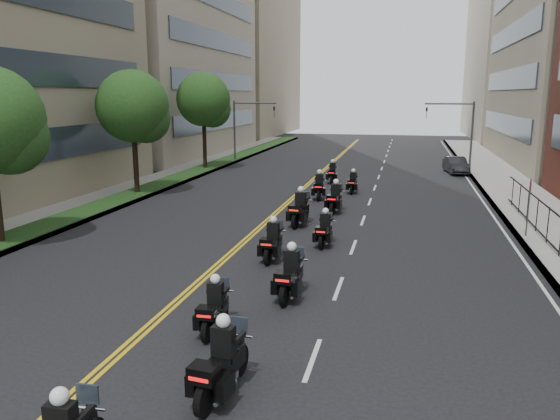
# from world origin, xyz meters

# --- Properties ---
(sidewalk_right) EXTENTS (4.00, 90.00, 0.15)m
(sidewalk_right) POSITION_xyz_m (12.00, 25.00, 0.07)
(sidewalk_right) COLOR gray
(sidewalk_right) RESTS_ON ground
(sidewalk_left) EXTENTS (4.00, 90.00, 0.15)m
(sidewalk_left) POSITION_xyz_m (-12.00, 25.00, 0.07)
(sidewalk_left) COLOR gray
(sidewalk_left) RESTS_ON ground
(grass_strip) EXTENTS (2.00, 90.00, 0.04)m
(grass_strip) POSITION_xyz_m (-11.20, 25.00, 0.17)
(grass_strip) COLOR #173212
(grass_strip) RESTS_ON sidewalk_left
(building_right_far) EXTENTS (15.00, 28.00, 26.00)m
(building_right_far) POSITION_xyz_m (21.50, 78.00, 13.00)
(building_right_far) COLOR #AAA389
(building_right_far) RESTS_ON ground
(building_left_far) EXTENTS (16.00, 28.00, 26.00)m
(building_left_far) POSITION_xyz_m (-22.00, 78.00, 13.00)
(building_left_far) COLOR gray
(building_left_far) RESTS_ON ground
(street_trees) EXTENTS (4.40, 38.40, 7.98)m
(street_trees) POSITION_xyz_m (-11.05, 18.61, 5.13)
(street_trees) COLOR black
(street_trees) RESTS_ON ground
(traffic_signal_right) EXTENTS (4.09, 0.20, 5.60)m
(traffic_signal_right) POSITION_xyz_m (9.54, 42.00, 3.70)
(traffic_signal_right) COLOR #3F3F44
(traffic_signal_right) RESTS_ON ground
(traffic_signal_left) EXTENTS (4.09, 0.20, 5.60)m
(traffic_signal_left) POSITION_xyz_m (-9.54, 42.00, 3.70)
(traffic_signal_left) COLOR #3F3F44
(traffic_signal_left) RESTS_ON ground
(motorcycle_1) EXTENTS (0.70, 2.40, 1.77)m
(motorcycle_1) POSITION_xyz_m (1.61, 2.99, 0.70)
(motorcycle_1) COLOR black
(motorcycle_1) RESTS_ON ground
(motorcycle_2) EXTENTS (0.49, 2.11, 1.55)m
(motorcycle_2) POSITION_xyz_m (0.39, 5.99, 0.61)
(motorcycle_2) COLOR black
(motorcycle_2) RESTS_ON ground
(motorcycle_3) EXTENTS (0.57, 2.38, 1.75)m
(motorcycle_3) POSITION_xyz_m (1.84, 8.86, 0.69)
(motorcycle_3) COLOR black
(motorcycle_3) RESTS_ON ground
(motorcycle_4) EXTENTS (0.53, 2.28, 1.69)m
(motorcycle_4) POSITION_xyz_m (0.35, 12.58, 0.67)
(motorcycle_4) COLOR black
(motorcycle_4) RESTS_ON ground
(motorcycle_5) EXTENTS (0.51, 2.14, 1.58)m
(motorcycle_5) POSITION_xyz_m (1.99, 15.03, 0.62)
(motorcycle_5) COLOR black
(motorcycle_5) RESTS_ON ground
(motorcycle_6) EXTENTS (0.69, 2.55, 1.88)m
(motorcycle_6) POSITION_xyz_m (0.30, 18.32, 0.74)
(motorcycle_6) COLOR black
(motorcycle_6) RESTS_ON ground
(motorcycle_7) EXTENTS (0.62, 2.42, 1.78)m
(motorcycle_7) POSITION_xyz_m (1.57, 21.61, 0.70)
(motorcycle_7) COLOR black
(motorcycle_7) RESTS_ON ground
(motorcycle_8) EXTENTS (0.66, 2.39, 1.77)m
(motorcycle_8) POSITION_xyz_m (0.14, 25.23, 0.70)
(motorcycle_8) COLOR black
(motorcycle_8) RESTS_ON ground
(motorcycle_9) EXTENTS (0.48, 2.08, 1.54)m
(motorcycle_9) POSITION_xyz_m (1.91, 27.79, 0.61)
(motorcycle_9) COLOR black
(motorcycle_9) RESTS_ON ground
(motorcycle_10) EXTENTS (0.55, 2.25, 1.66)m
(motorcycle_10) POSITION_xyz_m (0.09, 31.51, 0.66)
(motorcycle_10) COLOR black
(motorcycle_10) RESTS_ON ground
(parked_sedan) EXTENTS (1.94, 4.12, 1.30)m
(parked_sedan) POSITION_xyz_m (9.07, 38.43, 0.65)
(parked_sedan) COLOR black
(parked_sedan) RESTS_ON ground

